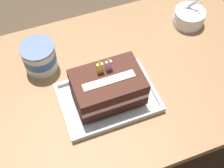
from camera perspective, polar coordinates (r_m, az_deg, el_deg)
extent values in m
plane|color=#4C3D2D|center=(1.77, 0.46, -12.43)|extent=(8.00, 8.00, 0.00)
cube|color=olive|center=(1.17, 0.69, 0.53)|extent=(1.24, 0.75, 0.04)
cube|color=olive|center=(1.80, 13.78, 6.75)|extent=(0.06, 0.06, 0.67)
cube|color=silver|center=(1.10, -0.73, -2.78)|extent=(0.34, 0.24, 0.01)
cube|color=silver|center=(1.04, 1.44, -7.36)|extent=(0.34, 0.01, 0.02)
cube|color=silver|center=(1.15, -2.69, 1.98)|extent=(0.34, 0.01, 0.02)
cube|color=silver|center=(1.07, -8.93, -5.01)|extent=(0.01, 0.21, 0.02)
cube|color=silver|center=(1.13, 7.01, 0.03)|extent=(0.01, 0.21, 0.02)
cube|color=#412119|center=(1.06, -0.75, -1.60)|extent=(0.23, 0.16, 0.04)
cube|color=beige|center=(1.04, -0.77, -0.61)|extent=(0.23, 0.16, 0.02)
cube|color=#412119|center=(1.01, -0.79, 0.43)|extent=(0.23, 0.16, 0.04)
cube|color=beige|center=(0.99, -0.57, 0.66)|extent=(0.17, 0.03, 0.00)
cube|color=#EFC64C|center=(0.99, -2.26, 2.95)|extent=(0.02, 0.01, 0.04)
ellipsoid|color=yellow|center=(0.97, -2.31, 3.92)|extent=(0.01, 0.01, 0.01)
cube|color=#E099C6|center=(1.00, -0.63, 3.43)|extent=(0.02, 0.01, 0.04)
ellipsoid|color=yellow|center=(0.98, -0.65, 4.40)|extent=(0.01, 0.01, 0.01)
cylinder|color=white|center=(1.38, 13.89, 11.39)|extent=(0.13, 0.13, 0.03)
cylinder|color=white|center=(1.37, 14.04, 11.93)|extent=(0.13, 0.13, 0.03)
cylinder|color=white|center=(1.36, 14.19, 12.47)|extent=(0.13, 0.13, 0.03)
cylinder|color=silver|center=(1.35, 14.95, 14.03)|extent=(0.04, 0.06, 0.07)
cylinder|color=silver|center=(1.35, 14.42, 14.19)|extent=(0.06, 0.03, 0.07)
cylinder|color=silver|center=(1.35, 14.40, 13.89)|extent=(0.05, 0.03, 0.06)
cylinder|color=white|center=(1.18, -13.24, 4.76)|extent=(0.12, 0.12, 0.10)
cylinder|color=#386BB2|center=(1.18, -13.29, 4.92)|extent=(0.12, 0.12, 0.04)
cylinder|color=slate|center=(1.14, -13.78, 6.57)|extent=(0.13, 0.13, 0.01)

